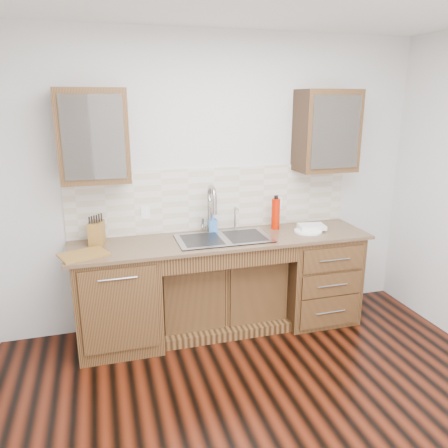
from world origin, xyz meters
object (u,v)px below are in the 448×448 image
object	(u,v)px
knife_block	(97,233)
cutting_board	(83,255)
soap_bottle	(212,223)
plate	(308,231)
water_bottle	(276,214)

from	to	relation	value
knife_block	cutting_board	xyz separation A→B (m)	(-0.11, -0.27, -0.09)
soap_bottle	plate	xyz separation A→B (m)	(0.87, -0.25, -0.08)
plate	knife_block	xyz separation A→B (m)	(-1.91, 0.18, 0.09)
water_bottle	knife_block	size ratio (longest dim) A/B	1.49
knife_block	water_bottle	bearing A→B (deg)	13.75
soap_bottle	knife_block	distance (m)	1.04
water_bottle	plate	size ratio (longest dim) A/B	1.15
plate	knife_block	size ratio (longest dim) A/B	1.30
cutting_board	soap_bottle	bearing A→B (deg)	16.29
water_bottle	knife_block	xyz separation A→B (m)	(-1.65, -0.00, -0.05)
water_bottle	soap_bottle	bearing A→B (deg)	174.34
knife_block	plate	bearing A→B (deg)	8.18
soap_bottle	water_bottle	distance (m)	0.62
plate	soap_bottle	bearing A→B (deg)	164.13
water_bottle	cutting_board	distance (m)	1.79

